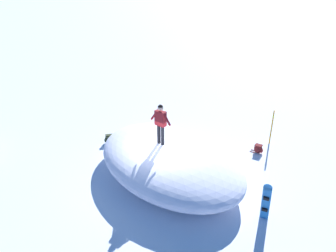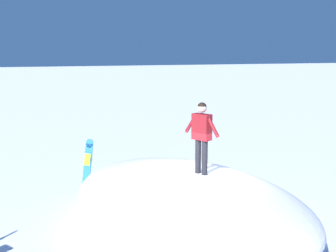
% 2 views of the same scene
% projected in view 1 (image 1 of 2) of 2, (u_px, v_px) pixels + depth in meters
% --- Properties ---
extents(ground, '(240.00, 240.00, 0.00)m').
position_uv_depth(ground, '(159.00, 179.00, 13.31)').
color(ground, white).
extents(snow_mound, '(6.09, 7.97, 1.51)m').
position_uv_depth(snow_mound, '(169.00, 160.00, 13.24)').
color(snow_mound, white).
rests_on(snow_mound, ground).
extents(snowboarder_standing, '(0.50, 0.97, 1.70)m').
position_uv_depth(snowboarder_standing, '(161.00, 121.00, 12.52)').
color(snowboarder_standing, black).
rests_on(snowboarder_standing, snow_mound).
extents(snowboard_primary_upright, '(0.44, 0.43, 1.67)m').
position_uv_depth(snowboard_primary_upright, '(266.00, 202.00, 10.70)').
color(snowboard_primary_upright, '#2672BF').
rests_on(snowboard_primary_upright, ground).
extents(backpack_near, '(0.51, 0.62, 0.43)m').
position_uv_depth(backpack_near, '(258.00, 149.00, 15.13)').
color(backpack_near, maroon).
rests_on(backpack_near, ground).
extents(backpack_far, '(0.69, 0.37, 0.48)m').
position_uv_depth(backpack_far, '(109.00, 139.00, 15.99)').
color(backpack_far, '#383D23').
rests_on(backpack_far, ground).
extents(trail_marker_pole, '(0.10, 0.10, 1.82)m').
position_uv_depth(trail_marker_pole, '(272.00, 127.00, 15.62)').
color(trail_marker_pole, orange).
rests_on(trail_marker_pole, ground).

